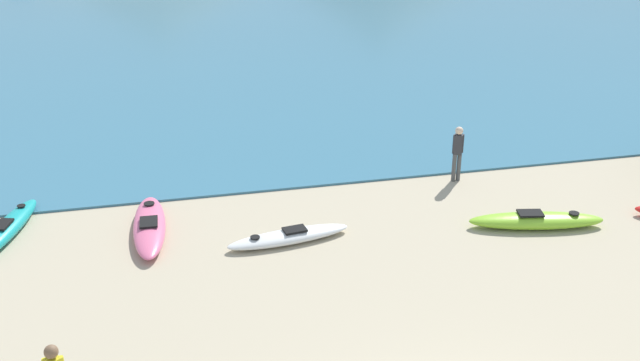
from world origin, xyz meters
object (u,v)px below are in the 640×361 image
kayak_on_sand_0 (289,237)px  person_near_waterline (458,150)px  kayak_on_sand_2 (149,226)px  kayak_on_sand_1 (536,220)px  kayak_on_sand_3 (7,229)px

kayak_on_sand_0 → person_near_waterline: bearing=25.2°
kayak_on_sand_2 → person_near_waterline: bearing=8.4°
kayak_on_sand_2 → kayak_on_sand_0: bearing=-20.8°
kayak_on_sand_0 → kayak_on_sand_2: size_ratio=0.92×
kayak_on_sand_0 → person_near_waterline: size_ratio=1.92×
kayak_on_sand_1 → kayak_on_sand_2: (-9.23, 1.84, -0.00)m
kayak_on_sand_3 → kayak_on_sand_0: bearing=-15.8°
kayak_on_sand_0 → kayak_on_sand_2: kayak_on_sand_2 is taller
person_near_waterline → kayak_on_sand_1: bearing=-75.1°
kayak_on_sand_2 → kayak_on_sand_3: 3.39m
kayak_on_sand_1 → kayak_on_sand_3: bearing=168.8°
kayak_on_sand_2 → kayak_on_sand_1: bearing=-11.3°
kayak_on_sand_2 → kayak_on_sand_3: (-3.33, 0.64, 0.00)m
kayak_on_sand_0 → kayak_on_sand_1: size_ratio=0.90×
kayak_on_sand_1 → kayak_on_sand_0: bearing=174.0°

